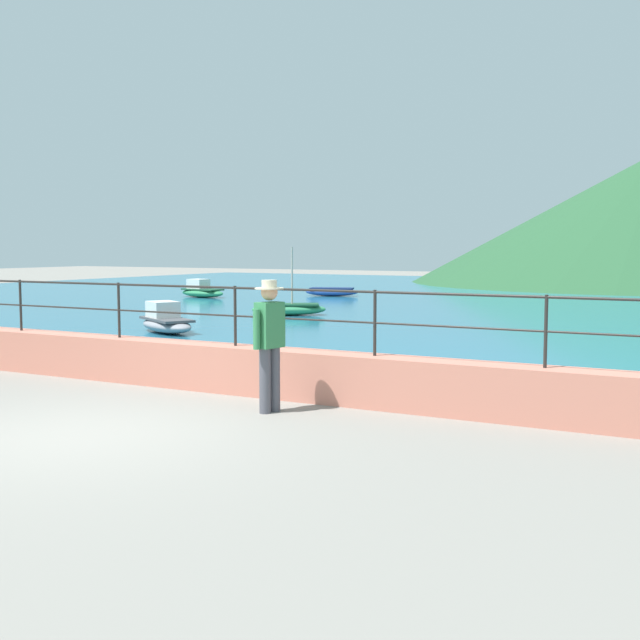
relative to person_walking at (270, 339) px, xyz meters
name	(u,v)px	position (x,y,z in m)	size (l,w,h in m)	color
ground_plane	(78,435)	(-1.25, -2.18, -0.98)	(120.00, 120.00, 0.00)	gray
promenade_wall	(236,369)	(-1.25, 1.02, -0.63)	(20.00, 0.56, 0.70)	tan
railing	(235,304)	(-1.25, 1.02, 0.36)	(18.44, 0.04, 0.90)	#282623
lake_water	(564,301)	(-1.25, 23.66, -0.95)	(64.00, 44.32, 0.06)	#236B89
person_walking	(270,339)	(0.00, 0.00, 0.00)	(0.38, 0.56, 1.75)	#4C4C56
boat_0	(332,291)	(-10.65, 21.77, -0.72)	(2.47, 1.57, 0.36)	#2D4C9E
boat_2	(166,322)	(-7.32, 6.73, -0.65)	(2.45, 1.91, 0.76)	gray
boat_4	(202,291)	(-15.04, 18.39, -0.65)	(2.42, 1.29, 0.76)	#338C59
boat_5	(289,309)	(-7.23, 12.51, -0.71)	(2.43, 1.98, 2.11)	#338C59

